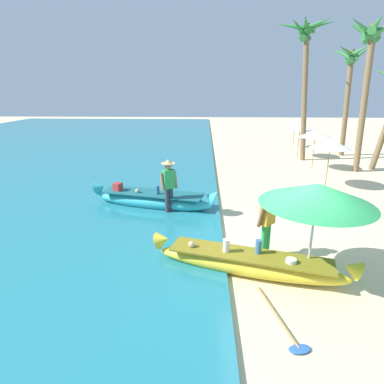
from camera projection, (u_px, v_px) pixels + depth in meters
ground_plane at (279, 268)px, 7.11m from camera, size 80.00×80.00×0.00m
boat_yellow_foreground at (249, 263)px, 6.79m from camera, size 4.33×1.75×0.78m
boat_cyan_midground at (153, 200)px, 10.56m from camera, size 4.34×1.72×0.87m
person_vendor_hatted at (169, 183)px, 9.81m from camera, size 0.57×0.47×1.80m
person_tourist_customer at (267, 221)px, 7.33m from camera, size 0.52×0.53×1.63m
patio_umbrella_large at (317, 194)px, 6.14m from camera, size 2.24×2.24×2.10m
parasol_row_0 at (331, 144)px, 12.52m from camera, size 1.60×1.60×1.91m
parasol_row_1 at (316, 134)px, 15.40m from camera, size 1.60×1.60×1.91m
parasol_row_2 at (300, 127)px, 18.19m from camera, size 1.60×1.60×1.91m
parasol_row_3 at (295, 122)px, 21.13m from camera, size 1.60×1.60×1.91m
palm_tree_leaning_seaward at (306, 46)px, 16.10m from camera, size 2.89×2.74×7.30m
palm_tree_mid_cluster at (372, 47)px, 13.71m from camera, size 2.82×2.76×6.84m
palm_tree_far_behind at (350, 70)px, 17.70m from camera, size 2.35×2.47×6.22m
paddle at (284, 325)px, 5.33m from camera, size 0.60×1.70×0.05m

